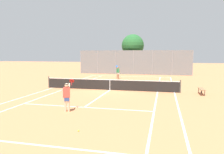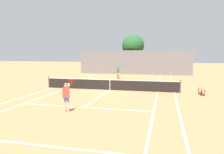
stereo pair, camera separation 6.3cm
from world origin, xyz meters
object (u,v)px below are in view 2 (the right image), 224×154
at_px(tennis_net, 110,84).
at_px(loose_tennis_ball_0, 78,131).
at_px(player_far_left, 118,72).
at_px(courtside_bench, 202,89).
at_px(player_near_side, 66,95).
at_px(tree_behind_left, 133,46).
at_px(loose_tennis_ball_1, 148,83).

height_order(tennis_net, loose_tennis_ball_0, tennis_net).
distance_m(player_far_left, courtside_bench, 12.02).
relative_size(tennis_net, player_near_side, 6.76).
relative_size(loose_tennis_ball_0, tree_behind_left, 0.01).
distance_m(loose_tennis_ball_1, tree_behind_left, 13.58).
bearing_deg(tennis_net, player_far_left, 96.97).
xyz_separation_m(player_near_side, tree_behind_left, (0.03, 25.12, 3.46)).
bearing_deg(loose_tennis_ball_0, courtside_bench, 57.65).
distance_m(player_near_side, player_far_left, 15.70).
relative_size(loose_tennis_ball_0, loose_tennis_ball_1, 1.00).
distance_m(courtside_bench, tree_behind_left, 20.01).
bearing_deg(tree_behind_left, loose_tennis_ball_0, -86.40).
height_order(loose_tennis_ball_0, courtside_bench, courtside_bench).
bearing_deg(tennis_net, loose_tennis_ball_1, 60.21).
relative_size(loose_tennis_ball_1, tree_behind_left, 0.01).
relative_size(tennis_net, loose_tennis_ball_1, 181.82).
bearing_deg(loose_tennis_ball_1, loose_tennis_ball_0, -96.39).
relative_size(player_near_side, loose_tennis_ball_0, 26.88).
bearing_deg(loose_tennis_ball_1, courtside_bench, -50.17).
distance_m(tennis_net, courtside_bench, 7.55).
bearing_deg(courtside_bench, loose_tennis_ball_1, 129.83).
bearing_deg(loose_tennis_ball_0, player_far_left, 96.86).
height_order(loose_tennis_ball_0, loose_tennis_ball_1, same).
bearing_deg(courtside_bench, player_near_side, -138.20).
bearing_deg(player_near_side, player_far_left, 91.60).
bearing_deg(tennis_net, player_near_side, -94.21).
bearing_deg(tree_behind_left, tennis_net, -88.28).
bearing_deg(tree_behind_left, player_far_left, -92.84).
bearing_deg(tennis_net, courtside_bench, -2.52).
distance_m(loose_tennis_ball_1, courtside_bench, 7.16).
xyz_separation_m(player_near_side, courtside_bench, (8.09, 7.24, -0.52)).
xyz_separation_m(player_near_side, loose_tennis_ball_0, (1.78, -2.73, -0.89)).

